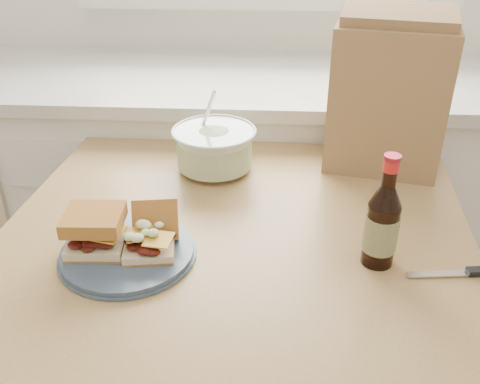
# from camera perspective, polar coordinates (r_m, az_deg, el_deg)

# --- Properties ---
(cabinet_run) EXTENTS (2.50, 0.64, 0.94)m
(cabinet_run) POSITION_cam_1_polar(r_m,az_deg,el_deg) (1.98, 2.28, -0.58)
(cabinet_run) COLOR white
(cabinet_run) RESTS_ON ground
(dining_table) EXTENTS (1.08, 1.08, 0.84)m
(dining_table) POSITION_cam_1_polar(r_m,az_deg,el_deg) (1.19, -0.79, -10.02)
(dining_table) COLOR tan
(dining_table) RESTS_ON ground
(plate) EXTENTS (0.26, 0.26, 0.02)m
(plate) POSITION_cam_1_polar(r_m,az_deg,el_deg) (1.09, -11.89, -6.36)
(plate) COLOR #3B4C5F
(plate) RESTS_ON dining_table
(sandwich_left) EXTENTS (0.12, 0.11, 0.08)m
(sandwich_left) POSITION_cam_1_polar(r_m,az_deg,el_deg) (1.08, -15.16, -3.98)
(sandwich_left) COLOR beige
(sandwich_left) RESTS_ON plate
(sandwich_right) EXTENTS (0.11, 0.15, 0.08)m
(sandwich_right) POSITION_cam_1_polar(r_m,az_deg,el_deg) (1.07, -9.49, -4.55)
(sandwich_right) COLOR beige
(sandwich_right) RESTS_ON plate
(coleslaw_bowl) EXTENTS (0.21, 0.21, 0.21)m
(coleslaw_bowl) POSITION_cam_1_polar(r_m,az_deg,el_deg) (1.37, -2.74, 4.49)
(coleslaw_bowl) COLOR silver
(coleslaw_bowl) RESTS_ON dining_table
(beer_bottle) EXTENTS (0.06, 0.06, 0.23)m
(beer_bottle) POSITION_cam_1_polar(r_m,az_deg,el_deg) (1.04, 14.91, -3.36)
(beer_bottle) COLOR black
(beer_bottle) RESTS_ON dining_table
(knife) EXTENTS (0.19, 0.04, 0.01)m
(knife) POSITION_cam_1_polar(r_m,az_deg,el_deg) (1.12, 23.74, -7.82)
(knife) COLOR silver
(knife) RESTS_ON dining_table
(paper_bag) EXTENTS (0.31, 0.24, 0.36)m
(paper_bag) POSITION_cam_1_polar(r_m,az_deg,el_deg) (1.39, 15.45, 9.57)
(paper_bag) COLOR #A2764E
(paper_bag) RESTS_ON dining_table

